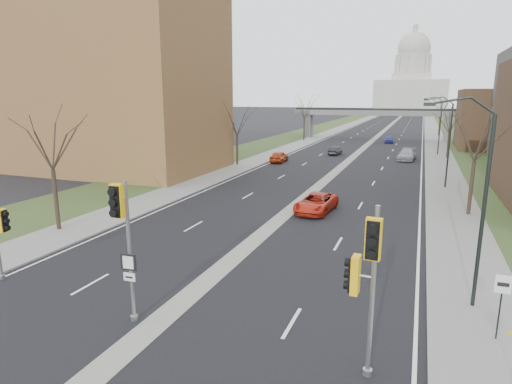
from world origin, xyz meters
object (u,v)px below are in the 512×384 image
Objects in this scene: car_left_near at (279,156)px; car_right_mid at (407,155)px; signal_pole_median at (123,227)px; car_left_far at (335,151)px; signal_pole_right at (366,269)px; car_right_near at (316,203)px; car_right_far at (389,139)px; speed_limit_sign at (502,295)px.

car_left_near is 18.24m from car_right_mid.
signal_pole_median is 1.52× the size of car_left_far.
car_left_near is (-16.73, 43.09, -2.94)m from signal_pole_right.
signal_pole_median is 51.97m from car_right_mid.
car_right_near is at bearing 103.24° from car_left_far.
car_right_far is at bearing 96.46° from signal_pole_right.
car_right_mid is at bearing 76.84° from signal_pole_median.
car_right_far is (4.41, 74.69, -3.30)m from signal_pole_median.
car_right_mid reaches higher than car_right_far.
signal_pole_median is 1.07× the size of car_right_mid.
car_left_far is (-10.93, 53.34, -3.08)m from signal_pole_right.
signal_pole_right is at bearing -90.06° from car_right_far.
car_right_near reaches higher than car_left_far.
car_right_near is at bearing 77.58° from signal_pole_median.
car_right_far is at bearing 95.89° from speed_limit_sign.
car_right_mid is (5.56, 31.92, 0.06)m from car_right_near.
car_left_near reaches higher than car_right_far.
signal_pole_median reaches higher than car_right_mid.
signal_pole_right reaches higher than car_right_far.
car_right_far is (-4.11, 23.52, -0.09)m from car_right_mid.
speed_limit_sign is 51.80m from car_left_far.
car_left_near is 0.87× the size of car_right_near.
speed_limit_sign is (13.28, 3.81, -2.16)m from signal_pole_median.
signal_pole_median is 53.43m from car_left_far.
car_left_near is at bearing 114.23° from signal_pole_right.
car_right_far reaches higher than car_left_far.
car_right_near is 55.47m from car_right_far.
signal_pole_right is 51.31m from car_right_mid.
car_left_far is 10.75m from car_right_mid.
car_left_near is at bearing -114.62° from car_right_far.
car_left_far is 0.93× the size of car_right_far.
signal_pole_right is at bearing -67.59° from car_right_near.
signal_pole_median is 1.28× the size of car_left_near.
car_left_near is 33.93m from car_right_far.
car_left_near is (-21.10, 39.23, -1.07)m from speed_limit_sign.
signal_pole_right is 1.39× the size of car_right_far.
speed_limit_sign is at bearing -79.19° from car_right_mid.
car_left_near reaches higher than car_left_far.
speed_limit_sign reaches higher than car_right_far.
signal_pole_median reaches higher than car_right_far.
car_right_far is (6.43, 21.41, 0.07)m from car_left_far.
signal_pole_right is (8.91, -0.05, -0.30)m from signal_pole_median.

